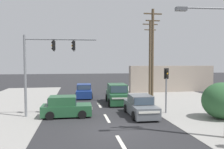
# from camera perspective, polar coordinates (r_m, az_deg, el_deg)

# --- Properties ---
(ground_plane) EXTENTS (140.00, 140.00, 0.00)m
(ground_plane) POSITION_cam_1_polar(r_m,az_deg,el_deg) (13.12, 0.62, -14.57)
(ground_plane) COLOR #28282B
(lane_dash_near) EXTENTS (0.20, 2.40, 0.01)m
(lane_dash_near) POSITION_cam_1_polar(r_m,az_deg,el_deg) (11.26, 2.53, -17.56)
(lane_dash_near) COLOR silver
(lane_dash_near) RESTS_ON ground
(lane_dash_mid) EXTENTS (0.20, 2.40, 0.01)m
(lane_dash_mid) POSITION_cam_1_polar(r_m,az_deg,el_deg) (15.97, -1.34, -11.35)
(lane_dash_mid) COLOR silver
(lane_dash_mid) RESTS_ON ground
(lane_dash_far) EXTENTS (0.20, 2.40, 0.01)m
(lane_dash_far) POSITION_cam_1_polar(r_m,az_deg,el_deg) (20.81, -3.35, -7.97)
(lane_dash_far) COLOR silver
(lane_dash_far) RESTS_ON ground
(utility_pole_midground_right) EXTENTS (1.80, 0.26, 9.14)m
(utility_pole_midground_right) POSITION_cam_1_polar(r_m,az_deg,el_deg) (21.54, 10.52, 5.19)
(utility_pole_midground_right) COLOR brown
(utility_pole_midground_right) RESTS_ON ground
(utility_pole_background_right) EXTENTS (1.80, 0.26, 8.99)m
(utility_pole_background_right) POSITION_cam_1_polar(r_m,az_deg,el_deg) (26.40, 9.87, 4.62)
(utility_pole_background_right) COLOR brown
(utility_pole_background_right) RESTS_ON ground
(traffic_signal_mast) EXTENTS (5.28, 0.57, 6.00)m
(traffic_signal_mast) POSITION_cam_1_polar(r_m,az_deg,el_deg) (16.80, -17.55, 3.49)
(traffic_signal_mast) COLOR slate
(traffic_signal_mast) RESTS_ON ground
(pedestal_signal_right_kerb) EXTENTS (0.43, 0.31, 3.56)m
(pedestal_signal_right_kerb) POSITION_cam_1_polar(r_m,az_deg,el_deg) (17.67, 14.01, -2.10)
(pedestal_signal_right_kerb) COLOR slate
(pedestal_signal_right_kerb) RESTS_ON ground
(roadside_bush) EXTENTS (3.00, 2.58, 2.59)m
(roadside_bush) POSITION_cam_1_polar(r_m,az_deg,el_deg) (17.49, 27.31, -6.35)
(roadside_bush) COLOR #2D5B33
(roadside_bush) RESTS_ON ground
(shopfront_wall_far) EXTENTS (12.00, 1.00, 3.60)m
(shopfront_wall_far) POSITION_cam_1_polar(r_m,az_deg,el_deg) (31.32, 15.36, -1.07)
(shopfront_wall_far) COLOR #A39384
(shopfront_wall_far) RESTS_ON ground
(hatchback_oncoming_mid) EXTENTS (3.66, 1.82, 1.53)m
(hatchback_oncoming_mid) POSITION_cam_1_polar(r_m,az_deg,el_deg) (16.63, -12.02, -8.36)
(hatchback_oncoming_mid) COLOR #235633
(hatchback_oncoming_mid) RESTS_ON ground
(sedan_crossing_left) EXTENTS (1.95, 4.27, 1.56)m
(sedan_crossing_left) POSITION_cam_1_polar(r_m,az_deg,el_deg) (16.73, 7.42, -8.25)
(sedan_crossing_left) COLOR slate
(sedan_crossing_left) RESTS_ON ground
(sedan_receding_far) EXTENTS (2.04, 4.31, 1.56)m
(sedan_receding_far) POSITION_cam_1_polar(r_m,az_deg,el_deg) (25.44, -7.34, -4.39)
(sedan_receding_far) COLOR navy
(sedan_receding_far) RESTS_ON ground
(suv_kerbside_parked) EXTENTS (2.26, 4.63, 1.90)m
(suv_kerbside_parked) POSITION_cam_1_polar(r_m,az_deg,el_deg) (21.59, 1.38, -5.20)
(suv_kerbside_parked) COLOR #235633
(suv_kerbside_parked) RESTS_ON ground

